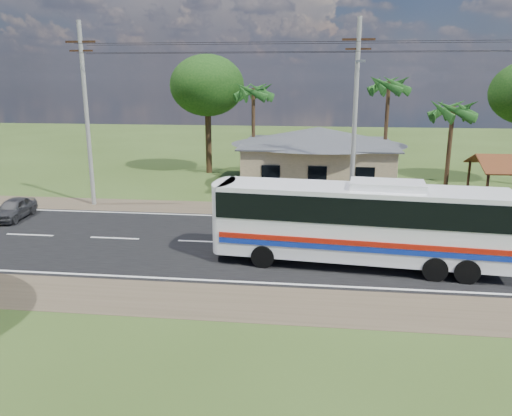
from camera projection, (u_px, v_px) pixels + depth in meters
The scene contains 11 objects.
ground at pixel (295, 245), 23.85m from camera, with size 120.00×120.00×0.00m, color #314518.
road at pixel (295, 245), 23.85m from camera, with size 120.00×16.00×0.03m.
house at pixel (318, 152), 35.55m from camera, with size 12.40×10.00×5.00m.
utility_poles at pixel (349, 114), 28.31m from camera, with size 32.80×2.22×11.00m.
palm_near at pixel (453, 111), 31.88m from camera, with size 2.80×2.80×6.70m.
palm_mid at pixel (389, 86), 36.24m from camera, with size 2.80×2.80×8.20m.
palm_far at pixel (253, 92), 37.98m from camera, with size 2.80×2.80×7.70m.
tree_behind_house at pixel (207, 86), 40.24m from camera, with size 6.00×6.00×9.61m.
coach_bus at pixel (361, 217), 20.85m from camera, with size 12.08×3.61×3.69m.
motorcycle at pixel (379, 206), 29.12m from camera, with size 0.66×1.89×0.99m, color black.
small_car at pixel (14, 209), 28.24m from camera, with size 1.38×3.44×1.17m, color #2E2E30.
Camera 1 is at (0.79, -22.68, 7.80)m, focal length 35.00 mm.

